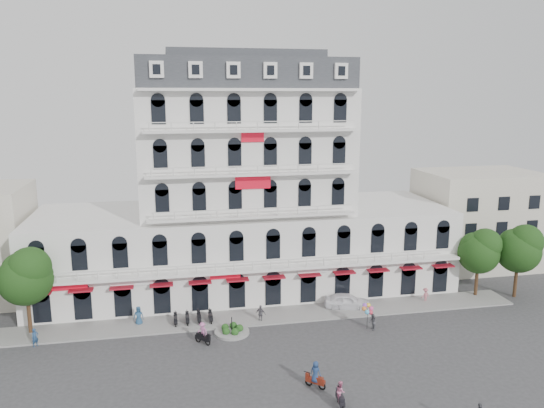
{
  "coord_description": "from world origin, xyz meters",
  "views": [
    {
      "loc": [
        -8.15,
        -38.82,
        21.45
      ],
      "look_at": [
        1.53,
        10.0,
        11.1
      ],
      "focal_mm": 35.0,
      "sensor_mm": 36.0,
      "label": 1
    }
  ],
  "objects_px": {
    "parked_car": "(347,301)",
    "rider_center": "(203,333)",
    "balloon_vendor": "(370,316)",
    "rider_east": "(315,375)",
    "rider_southwest": "(340,394)"
  },
  "relations": [
    {
      "from": "parked_car",
      "to": "balloon_vendor",
      "type": "distance_m",
      "value": 5.21
    },
    {
      "from": "rider_east",
      "to": "balloon_vendor",
      "type": "distance_m",
      "value": 11.56
    },
    {
      "from": "rider_east",
      "to": "rider_center",
      "type": "xyz_separation_m",
      "value": [
        -7.74,
        8.75,
        -0.01
      ]
    },
    {
      "from": "rider_southwest",
      "to": "rider_east",
      "type": "relative_size",
      "value": 0.92
    },
    {
      "from": "parked_car",
      "to": "balloon_vendor",
      "type": "height_order",
      "value": "balloon_vendor"
    },
    {
      "from": "rider_southwest",
      "to": "rider_center",
      "type": "height_order",
      "value": "rider_center"
    },
    {
      "from": "rider_east",
      "to": "rider_center",
      "type": "height_order",
      "value": "rider_east"
    },
    {
      "from": "rider_southwest",
      "to": "rider_east",
      "type": "distance_m",
      "value": 2.89
    },
    {
      "from": "parked_car",
      "to": "rider_east",
      "type": "bearing_deg",
      "value": 166.81
    },
    {
      "from": "parked_car",
      "to": "rider_southwest",
      "type": "relative_size",
      "value": 2.35
    },
    {
      "from": "rider_center",
      "to": "parked_car",
      "type": "bearing_deg",
      "value": 63.12
    },
    {
      "from": "balloon_vendor",
      "to": "rider_east",
      "type": "bearing_deg",
      "value": -131.8
    },
    {
      "from": "parked_car",
      "to": "rider_center",
      "type": "relative_size",
      "value": 2.29
    },
    {
      "from": "parked_car",
      "to": "balloon_vendor",
      "type": "bearing_deg",
      "value": -160.45
    },
    {
      "from": "parked_car",
      "to": "rider_east",
      "type": "height_order",
      "value": "rider_east"
    }
  ]
}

